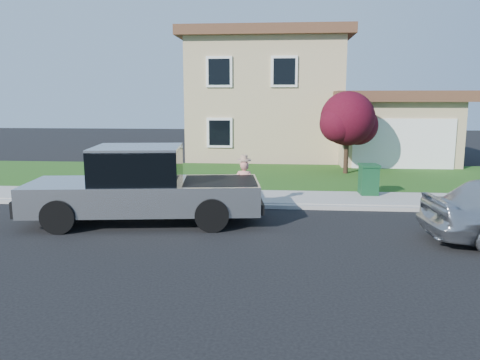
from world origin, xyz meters
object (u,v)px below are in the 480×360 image
at_px(pickup_truck, 143,187).
at_px(woman, 244,185).
at_px(trash_bin, 369,179).
at_px(ornamental_tree, 348,121).

relative_size(pickup_truck, woman, 3.84).
bearing_deg(trash_bin, pickup_truck, -154.10).
bearing_deg(woman, pickup_truck, 32.80).
relative_size(woman, ornamental_tree, 0.48).
bearing_deg(trash_bin, woman, -153.58).
xyz_separation_m(pickup_truck, ornamental_tree, (6.53, 8.35, 1.39)).
distance_m(pickup_truck, ornamental_tree, 10.69).
xyz_separation_m(woman, trash_bin, (3.99, 2.22, -0.14)).
height_order(pickup_truck, ornamental_tree, ornamental_tree).
bearing_deg(pickup_truck, ornamental_tree, 44.61).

